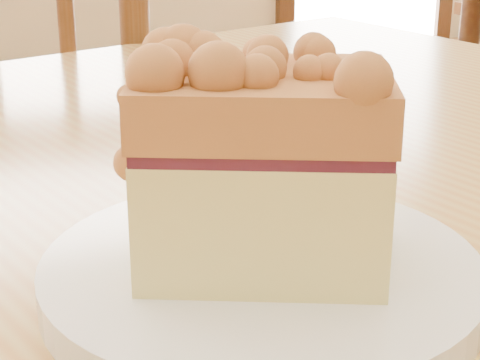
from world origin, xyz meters
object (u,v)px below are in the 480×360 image
object	(u,v)px
cafe_table_main	(71,345)
cake_slice	(261,153)
plate	(261,277)
cafe_chair_main	(19,231)

from	to	relation	value
cafe_table_main	cake_slice	bearing A→B (deg)	-80.23
cake_slice	plate	bearing A→B (deg)	-27.89
plate	cake_slice	bearing A→B (deg)	129.44
cafe_chair_main	cake_slice	xyz separation A→B (m)	(0.06, -0.79, 0.36)
cafe_table_main	cafe_chair_main	size ratio (longest dim) A/B	1.52
cafe_table_main	plate	distance (m)	0.20
plate	cafe_table_main	bearing A→B (deg)	117.04
cafe_chair_main	plate	size ratio (longest dim) A/B	4.34
cafe_table_main	cafe_chair_main	bearing A→B (deg)	71.53
cafe_table_main	cafe_chair_main	world-z (taller)	cafe_chair_main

